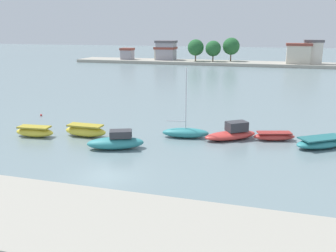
{
  "coord_description": "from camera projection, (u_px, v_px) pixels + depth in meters",
  "views": [
    {
      "loc": [
        11.4,
        -23.28,
        10.72
      ],
      "look_at": [
        1.31,
        11.78,
        0.92
      ],
      "focal_mm": 39.0,
      "sensor_mm": 36.0,
      "label": 1
    }
  ],
  "objects": [
    {
      "name": "moored_boat_4",
      "position": [
        232.0,
        133.0,
        36.28
      ],
      "size": [
        5.64,
        4.82,
        1.76
      ],
      "rotation": [
        0.0,
        0.0,
        0.62
      ],
      "color": "#C63833",
      "rests_on": "ground"
    },
    {
      "name": "moored_boat_3",
      "position": [
        185.0,
        133.0,
        36.89
      ],
      "size": [
        4.91,
        2.41,
        7.05
      ],
      "rotation": [
        0.0,
        0.0,
        0.18
      ],
      "color": "teal",
      "rests_on": "ground"
    },
    {
      "name": "moored_boat_5",
      "position": [
        274.0,
        136.0,
        36.01
      ],
      "size": [
        4.31,
        2.46,
        0.82
      ],
      "rotation": [
        0.0,
        0.0,
        0.28
      ],
      "color": "#C63833",
      "rests_on": "ground"
    },
    {
      "name": "moored_boat_2",
      "position": [
        116.0,
        142.0,
        33.37
      ],
      "size": [
        5.51,
        3.72,
        1.73
      ],
      "rotation": [
        0.0,
        0.0,
        0.39
      ],
      "color": "teal",
      "rests_on": "ground"
    },
    {
      "name": "moored_boat_6",
      "position": [
        321.0,
        143.0,
        33.75
      ],
      "size": [
        5.51,
        4.63,
        1.0
      ],
      "rotation": [
        0.0,
        0.0,
        0.59
      ],
      "color": "teal",
      "rests_on": "ground"
    },
    {
      "name": "seawall_embankment",
      "position": [
        26.0,
        227.0,
        18.34
      ],
      "size": [
        85.97,
        6.58,
        2.07
      ],
      "primitive_type": "cube",
      "color": "#9E998C",
      "rests_on": "ground"
    },
    {
      "name": "mooring_buoy_1",
      "position": [
        41.0,
        115.0,
        45.96
      ],
      "size": [
        0.26,
        0.26,
        0.26
      ],
      "primitive_type": "sphere",
      "color": "red",
      "rests_on": "ground"
    },
    {
      "name": "moored_boat_1",
      "position": [
        86.0,
        131.0,
        37.22
      ],
      "size": [
        4.47,
        1.58,
        1.23
      ],
      "rotation": [
        0.0,
        0.0,
        0.0
      ],
      "color": "yellow",
      "rests_on": "ground"
    },
    {
      "name": "moored_boat_0",
      "position": [
        35.0,
        132.0,
        37.15
      ],
      "size": [
        4.14,
        1.83,
        1.09
      ],
      "rotation": [
        0.0,
        0.0,
        0.09
      ],
      "color": "yellow",
      "rests_on": "ground"
    },
    {
      "name": "ground_plane",
      "position": [
        108.0,
        176.0,
        27.43
      ],
      "size": [
        400.0,
        400.0,
        0.0
      ],
      "primitive_type": "plane",
      "color": "slate"
    },
    {
      "name": "distant_shoreline",
      "position": [
        235.0,
        56.0,
        110.09
      ],
      "size": [
        101.11,
        10.89,
        7.98
      ],
      "color": "#9E998C",
      "rests_on": "ground"
    }
  ]
}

